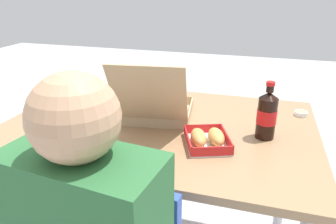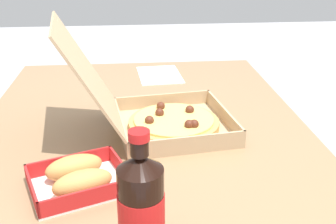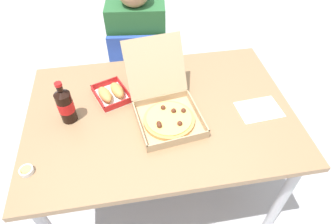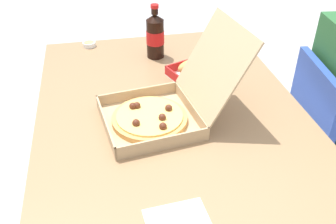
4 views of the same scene
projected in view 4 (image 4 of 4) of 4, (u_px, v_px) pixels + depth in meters
dining_table at (172, 133)px, 1.30m from camera, size 1.29×0.89×0.75m
chair at (331, 143)px, 1.55m from camera, size 0.45×0.45×0.83m
pizza_box_open at (161, 109)px, 1.20m from camera, size 0.34×0.47×0.30m
bread_side_box at (196, 71)px, 1.44m from camera, size 0.21×0.23×0.06m
cola_bottle at (155, 36)px, 1.55m from camera, size 0.07×0.07×0.22m
dipping_sauce_cup at (89, 44)px, 1.67m from camera, size 0.06×0.06×0.02m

